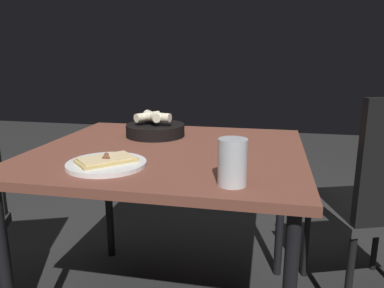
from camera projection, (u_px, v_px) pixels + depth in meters
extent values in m
cube|color=brown|center=(169.00, 153.00, 1.45)|extent=(1.03, 0.93, 0.03)
cylinder|color=black|center=(7.00, 284.00, 1.24)|extent=(0.04, 0.04, 0.71)
cylinder|color=black|center=(108.00, 195.00, 2.02)|extent=(0.04, 0.04, 0.71)
cylinder|color=black|center=(281.00, 209.00, 1.84)|extent=(0.04, 0.04, 0.71)
cylinder|color=white|center=(107.00, 164.00, 1.23)|extent=(0.26, 0.26, 0.01)
cube|color=tan|center=(106.00, 161.00, 1.23)|extent=(0.21, 0.21, 0.01)
cube|color=beige|center=(106.00, 158.00, 1.22)|extent=(0.19, 0.19, 0.01)
sphere|color=brown|center=(106.00, 155.00, 1.25)|extent=(0.02, 0.02, 0.02)
sphere|color=brown|center=(108.00, 158.00, 1.21)|extent=(0.02, 0.02, 0.02)
sphere|color=brown|center=(105.00, 158.00, 1.21)|extent=(0.02, 0.02, 0.02)
cylinder|color=black|center=(155.00, 130.00, 1.67)|extent=(0.26, 0.26, 0.05)
cylinder|color=beige|center=(158.00, 117.00, 1.62)|extent=(0.12, 0.06, 0.04)
cylinder|color=beige|center=(152.00, 116.00, 1.65)|extent=(0.11, 0.13, 0.04)
cylinder|color=beige|center=(148.00, 117.00, 1.66)|extent=(0.10, 0.12, 0.04)
cylinder|color=maroon|center=(167.00, 133.00, 1.64)|extent=(0.06, 0.06, 0.03)
cylinder|color=silver|center=(233.00, 162.00, 1.04)|extent=(0.08, 0.08, 0.13)
cylinder|color=orange|center=(232.00, 175.00, 1.05)|extent=(0.07, 0.07, 0.05)
cylinder|color=black|center=(8.00, 265.00, 1.64)|extent=(0.03, 0.03, 0.39)
cube|color=#2D2D2D|center=(370.00, 208.00, 1.65)|extent=(0.57, 0.57, 0.04)
cylinder|color=black|center=(377.00, 232.00, 1.91)|extent=(0.03, 0.03, 0.42)
cylinder|color=black|center=(307.00, 238.00, 1.86)|extent=(0.03, 0.03, 0.42)
cylinder|color=black|center=(349.00, 283.00, 1.49)|extent=(0.03, 0.03, 0.42)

